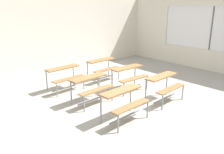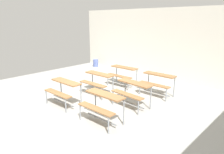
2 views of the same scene
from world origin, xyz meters
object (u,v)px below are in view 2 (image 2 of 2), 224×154
Objects in this scene: desk_bench_r2c1 at (157,80)px; trash_bin at (96,63)px; desk_bench_r2c0 at (122,72)px; desk_bench_r0c0 at (63,88)px; desk_bench_r1c0 at (97,79)px; desk_bench_r0c1 at (102,101)px; desk_bench_r1c1 at (132,89)px.

desk_bench_r2c1 is 2.83× the size of trash_bin.
desk_bench_r0c0 is at bearing -93.59° from desk_bench_r2c0.
desk_bench_r0c0 reaches higher than trash_bin.
desk_bench_r1c0 is 4.46m from trash_bin.
trash_bin is (-3.29, 4.25, -0.37)m from desk_bench_r0c0.
desk_bench_r0c1 is 0.99× the size of desk_bench_r1c1.
desk_bench_r1c1 is at bearing -44.11° from desk_bench_r2c0.
desk_bench_r2c0 is 1.01× the size of desk_bench_r2c1.
desk_bench_r0c1 and desk_bench_r1c0 have the same top height.
desk_bench_r0c1 is at bearing -40.60° from trash_bin.
desk_bench_r1c0 is 2.85× the size of trash_bin.
desk_bench_r0c1 is at bearing -61.64° from desk_bench_r2c0.
desk_bench_r0c1 is 2.02m from desk_bench_r1c0.
desk_bench_r1c1 is 1.34m from desk_bench_r2c1.
trash_bin is at bearing 160.06° from desk_bench_r2c1.
trash_bin is at bearing 151.65° from desk_bench_r1c1.
desk_bench_r1c1 is at bearing 38.81° from desk_bench_r0c0.
desk_bench_r0c1 is 0.99× the size of desk_bench_r1c0.
desk_bench_r0c1 is 1.28m from desk_bench_r1c1.
desk_bench_r0c0 is 1.00× the size of desk_bench_r0c1.
trash_bin is at bearing 126.02° from desk_bench_r0c0.
desk_bench_r0c1 is (1.62, 0.05, 0.00)m from desk_bench_r0c0.
desk_bench_r1c0 is 2.05m from desk_bench_r2c1.
trash_bin is (-3.32, 1.59, -0.37)m from desk_bench_r2c0.
desk_bench_r1c1 is (1.50, 0.01, 0.00)m from desk_bench_r1c0.
desk_bench_r2c0 is at bearing 178.23° from desk_bench_r2c1.
desk_bench_r0c1 and desk_bench_r1c1 have the same top height.
desk_bench_r2c0 and desk_bench_r2c1 have the same top height.
desk_bench_r0c0 is 1.62m from desk_bench_r0c1.
desk_bench_r2c1 is at bearing -17.98° from trash_bin.
desk_bench_r0c0 is 1.32m from desk_bench_r1c0.
desk_bench_r0c0 is 0.99× the size of desk_bench_r1c0.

